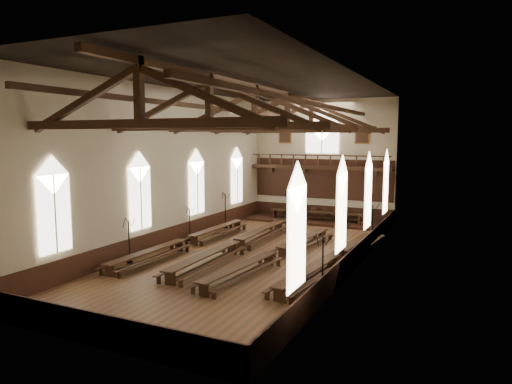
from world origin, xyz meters
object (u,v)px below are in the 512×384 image
dais (316,221)px  candelabrum_left_far (225,217)px  high_table (316,213)px  candelabrum_right_mid (343,256)px  refectory_row_c (277,253)px  candelabrum_left_mid (190,230)px  candelabrum_right_far (372,230)px  candelabrum_left_near (129,249)px  refectory_row_a (187,240)px  refectory_row_d (338,255)px  refectory_row_b (236,243)px  candelabrum_right_near (322,275)px

dais → candelabrum_left_far: (-5.58, -5.01, 0.75)m
high_table → candelabrum_right_mid: (5.52, -12.53, 0.02)m
high_table → candelabrum_right_mid: candelabrum_right_mid is taller
refectory_row_c → candelabrum_left_mid: 7.59m
high_table → candelabrum_right_far: candelabrum_right_far is taller
high_table → candelabrum_left_mid: candelabrum_left_mid is taller
dais → candelabrum_left_near: 16.84m
refectory_row_c → high_table: (-1.65, 12.15, 0.30)m
dais → candelabrum_right_far: size_ratio=4.39×
refectory_row_a → candelabrum_left_mid: bearing=117.9°
dais → candelabrum_right_mid: bearing=-66.2°
candelabrum_left_mid → refectory_row_d: bearing=-7.7°
refectory_row_b → refectory_row_d: size_ratio=1.03×
refectory_row_a → high_table: (4.62, 11.70, 0.30)m
refectory_row_d → candelabrum_left_mid: (-10.51, 1.42, 0.19)m
refectory_row_d → candelabrum_left_far: candelabrum_left_far is taller
candelabrum_left_mid → candelabrum_right_far: size_ratio=0.89×
refectory_row_b → dais: (1.36, 11.24, -0.45)m
refectory_row_a → refectory_row_b: bearing=8.0°
refectory_row_d → candelabrum_right_far: 6.37m
dais → candelabrum_left_mid: 11.37m
refectory_row_c → candelabrum_right_mid: size_ratio=5.16×
candelabrum_left_far → candelabrum_right_near: bearing=-44.9°
candelabrum_right_near → candelabrum_left_far: bearing=135.1°
candelabrum_left_near → candelabrum_right_near: 11.10m
refectory_row_d → candelabrum_left_far: (-10.51, 6.29, 0.33)m
high_table → candelabrum_right_far: bearing=-42.0°
dais → candelabrum_right_far: candelabrum_right_far is taller
refectory_row_b → candelabrum_right_near: (6.87, -4.85, 0.27)m
refectory_row_b → high_table: bearing=83.1°
high_table → candelabrum_left_near: 16.83m
refectory_row_c → high_table: 12.26m
dais → candelabrum_left_mid: size_ratio=4.91×
refectory_row_d → dais: size_ratio=1.23×
refectory_row_b → refectory_row_d: 6.28m
candelabrum_left_mid → candelabrum_right_near: 12.72m
high_table → candelabrum_left_far: (-5.58, -5.01, 0.04)m
refectory_row_b → candelabrum_left_near: (-4.23, -4.64, 0.22)m
refectory_row_a → dais: (4.62, 11.70, -0.40)m
candelabrum_left_near → candelabrum_right_mid: size_ratio=0.93×
dais → refectory_row_a: bearing=-111.6°
refectory_row_b → refectory_row_c: (3.01, -0.91, -0.05)m
candelabrum_right_far → refectory_row_d: bearing=-95.3°
candelabrum_right_near → refectory_row_c: bearing=134.5°
refectory_row_b → candelabrum_left_far: size_ratio=5.18×
dais → candelabrum_left_far: size_ratio=4.10×
candelabrum_right_far → high_table: bearing=138.0°
refectory_row_a → candelabrum_right_mid: size_ratio=5.12×
refectory_row_a → candelabrum_left_near: candelabrum_left_near is taller
refectory_row_b → candelabrum_right_far: size_ratio=5.56×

